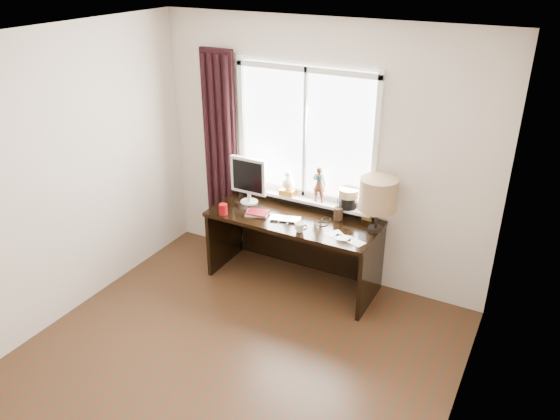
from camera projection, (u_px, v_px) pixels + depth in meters
The scene contains 18 objects.
floor at pixel (212, 384), 4.36m from camera, with size 3.50×4.00×0.00m, color #392717.
ceiling at pixel (188, 49), 3.23m from camera, with size 3.50×4.00×0.00m, color white.
wall_back at pixel (320, 155), 5.38m from camera, with size 3.50×2.60×0.00m, color beige.
wall_left at pixel (29, 193), 4.54m from camera, with size 4.00×2.60×0.00m, color beige.
wall_right at pixel (458, 313), 3.05m from camera, with size 4.00×2.60×0.00m, color beige.
laptop at pixel (286, 219), 5.31m from camera, with size 0.30×0.19×0.02m, color silver.
mug at pixel (300, 227), 5.07m from camera, with size 0.10×0.09×0.10m, color white.
red_cup at pixel (223, 209), 5.40m from camera, with size 0.08×0.08×0.11m, color #740409.
window at pixel (305, 154), 5.40m from camera, with size 1.52×0.21×1.40m.
curtain at pixel (220, 156), 5.87m from camera, with size 0.38×0.09×2.25m.
desk at pixel (298, 235), 5.55m from camera, with size 1.70×0.70×0.75m.
monitor at pixel (248, 178), 5.56m from camera, with size 0.40×0.18×0.49m.
notebook_stack at pixel (257, 213), 5.42m from camera, with size 0.26×0.22×0.03m.
brush_holder at pixel (338, 214), 5.30m from camera, with size 0.09×0.09×0.25m.
icon_frame at pixel (367, 214), 5.28m from camera, with size 0.10×0.02×0.13m.
table_lamp at pixel (378, 195), 4.96m from camera, with size 0.35×0.35×0.52m.
loose_papers at pixel (344, 238), 4.98m from camera, with size 0.42×0.23×0.00m.
desk_cables at pixel (314, 224), 5.22m from camera, with size 0.30×0.41×0.01m.
Camera 1 is at (2.05, -2.67, 3.14)m, focal length 35.00 mm.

